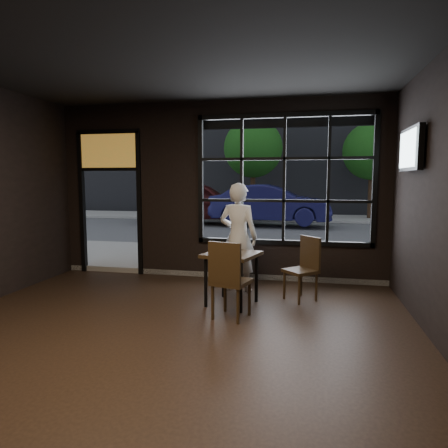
% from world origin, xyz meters
% --- Properties ---
extents(floor, '(6.00, 7.00, 0.02)m').
position_xyz_m(floor, '(0.00, 0.00, -0.01)').
color(floor, black).
rests_on(floor, ground).
extents(ceiling, '(6.00, 7.00, 0.02)m').
position_xyz_m(ceiling, '(0.00, 0.00, 3.21)').
color(ceiling, black).
rests_on(ceiling, ground).
extents(window_frame, '(3.06, 0.12, 2.28)m').
position_xyz_m(window_frame, '(1.20, 3.50, 1.80)').
color(window_frame, black).
rests_on(window_frame, ground).
extents(stained_transom, '(1.20, 0.06, 0.70)m').
position_xyz_m(stained_transom, '(-2.10, 3.50, 2.35)').
color(stained_transom, orange).
rests_on(stained_transom, ground).
extents(street_asphalt, '(60.00, 41.00, 0.04)m').
position_xyz_m(street_asphalt, '(0.00, 24.00, -0.02)').
color(street_asphalt, '#545456').
rests_on(street_asphalt, ground).
extents(building_across, '(28.00, 12.00, 15.00)m').
position_xyz_m(building_across, '(0.00, 23.00, 7.50)').
color(building_across, '#5B5956').
rests_on(building_across, ground).
extents(cafe_table, '(0.87, 0.87, 0.76)m').
position_xyz_m(cafe_table, '(0.55, 2.00, 0.38)').
color(cafe_table, black).
rests_on(cafe_table, floor).
extents(chair_near, '(0.55, 0.55, 1.03)m').
position_xyz_m(chair_near, '(0.65, 1.45, 0.51)').
color(chair_near, black).
rests_on(chair_near, floor).
extents(chair_window, '(0.58, 0.58, 0.95)m').
position_xyz_m(chair_window, '(1.53, 2.41, 0.48)').
color(chair_window, black).
rests_on(chair_window, floor).
extents(man, '(0.71, 0.54, 1.76)m').
position_xyz_m(man, '(0.52, 2.77, 0.88)').
color(man, silver).
rests_on(man, floor).
extents(hotdog, '(0.22, 0.16, 0.06)m').
position_xyz_m(hotdog, '(0.55, 2.09, 0.79)').
color(hotdog, tan).
rests_on(hotdog, cafe_table).
extents(cup, '(0.16, 0.16, 0.10)m').
position_xyz_m(cup, '(0.36, 1.96, 0.81)').
color(cup, silver).
rests_on(cup, cafe_table).
extents(tv, '(0.11, 0.97, 0.57)m').
position_xyz_m(tv, '(2.93, 2.17, 2.20)').
color(tv, black).
rests_on(tv, wall_right).
extents(navy_car, '(4.63, 1.74, 1.51)m').
position_xyz_m(navy_car, '(0.23, 11.82, 0.86)').
color(navy_car, '#151441').
rests_on(navy_car, street_asphalt).
extents(maroon_car, '(4.93, 2.56, 1.60)m').
position_xyz_m(maroon_car, '(-2.69, 12.17, 0.90)').
color(maroon_car, '#3B1011').
rests_on(maroon_car, street_asphalt).
extents(tree_left, '(2.66, 2.66, 4.54)m').
position_xyz_m(tree_left, '(-0.84, 14.64, 3.20)').
color(tree_left, '#332114').
rests_on(tree_left, street_asphalt).
extents(tree_right, '(2.52, 2.52, 4.29)m').
position_xyz_m(tree_right, '(4.34, 15.08, 3.02)').
color(tree_right, '#332114').
rests_on(tree_right, street_asphalt).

